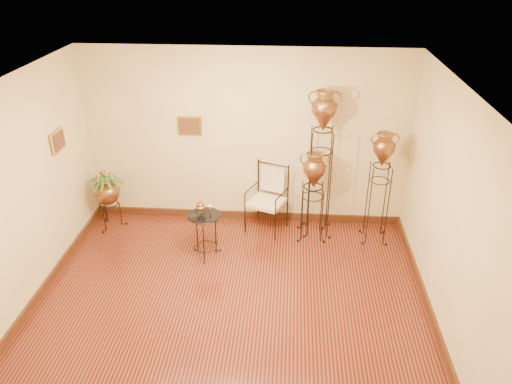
# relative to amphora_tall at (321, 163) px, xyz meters

# --- Properties ---
(ground) EXTENTS (5.00, 5.00, 0.00)m
(ground) POSITION_rel_amphora_tall_xyz_m (-1.15, -2.15, -1.18)
(ground) COLOR #632D17
(ground) RESTS_ON ground
(room_shell) EXTENTS (5.02, 5.02, 2.81)m
(room_shell) POSITION_rel_amphora_tall_xyz_m (-1.15, -2.14, 0.56)
(room_shell) COLOR beige
(room_shell) RESTS_ON ground
(amphora_tall) EXTENTS (0.56, 0.56, 2.30)m
(amphora_tall) POSITION_rel_amphora_tall_xyz_m (0.00, 0.00, 0.00)
(amphora_tall) COLOR black
(amphora_tall) RESTS_ON ground
(amphora_mid) EXTENTS (0.41, 0.41, 1.76)m
(amphora_mid) POSITION_rel_amphora_tall_xyz_m (0.87, -0.15, -0.29)
(amphora_mid) COLOR black
(amphora_mid) RESTS_ON ground
(amphora_short) EXTENTS (0.46, 0.46, 1.42)m
(amphora_short) POSITION_rel_amphora_tall_xyz_m (-0.10, -0.13, -0.47)
(amphora_short) COLOR black
(amphora_short) RESTS_ON ground
(planter_urn) EXTENTS (0.81, 0.81, 1.16)m
(planter_urn) POSITION_rel_amphora_tall_xyz_m (-3.30, -0.08, -0.53)
(planter_urn) COLOR black
(planter_urn) RESTS_ON ground
(armchair) EXTENTS (0.76, 0.73, 1.06)m
(armchair) POSITION_rel_amphora_tall_xyz_m (-0.80, -0.00, -0.64)
(armchair) COLOR black
(armchair) RESTS_ON ground
(side_table) EXTENTS (0.58, 0.58, 0.86)m
(side_table) POSITION_rel_amphora_tall_xyz_m (-1.64, -0.78, -0.82)
(side_table) COLOR black
(side_table) RESTS_ON ground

